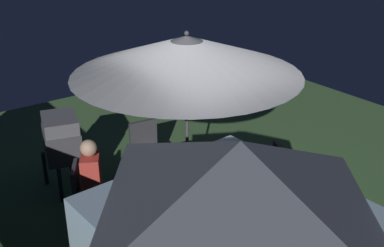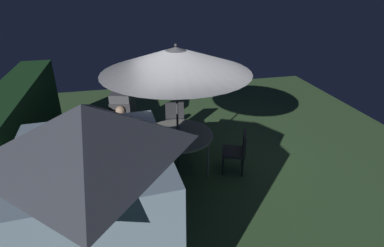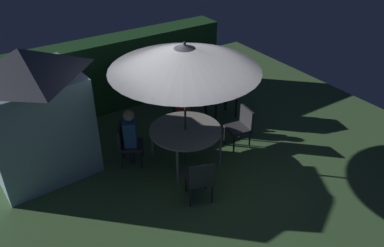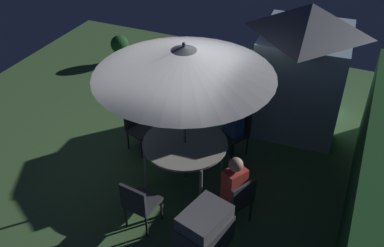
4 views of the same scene
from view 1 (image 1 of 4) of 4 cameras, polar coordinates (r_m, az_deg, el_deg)
ground_plane at (r=6.96m, az=2.49°, el=-10.05°), size 11.00×11.00×0.00m
patio_table at (r=6.38m, az=-0.57°, el=-5.72°), size 1.46×1.46×0.78m
patio_umbrella at (r=5.76m, az=-0.64°, el=8.22°), size 2.83×2.83×2.62m
bbq_grill at (r=7.25m, az=-15.40°, el=-1.76°), size 0.81×0.67×1.20m
chair_near_shed at (r=6.50m, az=-12.59°, el=-7.89°), size 0.63×0.63×0.90m
chair_far_side at (r=5.50m, az=0.86°, el=-13.74°), size 0.63×0.63×0.90m
chair_toward_hedge at (r=6.87m, az=9.55°, el=-5.76°), size 0.59×0.60×0.90m
chair_toward_house at (r=7.55m, az=-5.45°, el=-2.67°), size 0.52×0.51×0.90m
person_in_red at (r=6.36m, az=-12.03°, el=-5.85°), size 0.41×0.38×1.26m
person_in_blue at (r=5.42m, az=0.75°, el=-10.99°), size 0.38×0.41×1.26m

